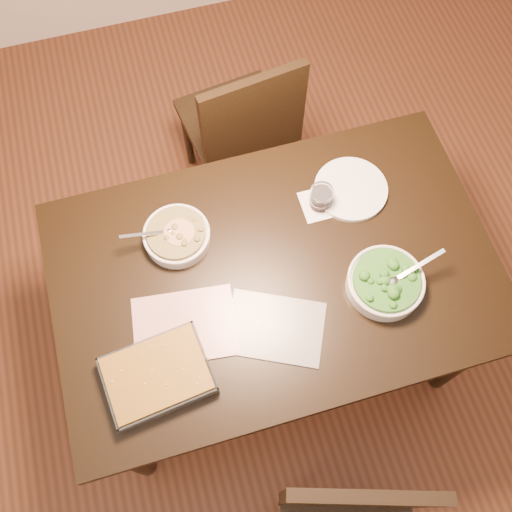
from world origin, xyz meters
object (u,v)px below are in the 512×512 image
at_px(table, 274,282).
at_px(baking_dish, 157,375).
at_px(wine_tumbler, 321,197).
at_px(broccoli_bowl, 385,282).
at_px(stew_bowl, 177,235).
at_px(chair_far, 243,127).
at_px(dinner_plate, 351,189).

relative_size(table, baking_dish, 4.36).
xyz_separation_m(table, wine_tumbler, (0.21, 0.19, 0.14)).
bearing_deg(broccoli_bowl, table, 155.16).
bearing_deg(table, wine_tumbler, 41.91).
xyz_separation_m(table, broccoli_bowl, (0.31, -0.14, 0.13)).
bearing_deg(stew_bowl, table, -35.53).
height_order(table, wine_tumbler, wine_tumbler).
distance_m(table, baking_dish, 0.50).
relative_size(stew_bowl, chair_far, 0.27).
bearing_deg(baking_dish, dinner_plate, 23.65).
height_order(dinner_plate, chair_far, chair_far).
bearing_deg(wine_tumbler, broccoli_bowl, -73.75).
relative_size(broccoli_bowl, baking_dish, 0.84).
bearing_deg(chair_far, table, 74.62).
bearing_deg(broccoli_bowl, baking_dish, -173.44).
distance_m(stew_bowl, wine_tumbler, 0.48).
height_order(broccoli_bowl, wine_tumbler, broccoli_bowl).
bearing_deg(broccoli_bowl, chair_far, 103.22).
height_order(wine_tumbler, dinner_plate, wine_tumbler).
xyz_separation_m(stew_bowl, chair_far, (0.37, 0.56, -0.28)).
bearing_deg(table, baking_dish, -151.85).
relative_size(broccoli_bowl, wine_tumbler, 3.20).
bearing_deg(dinner_plate, table, -147.26).
relative_size(stew_bowl, broccoli_bowl, 0.89).
distance_m(baking_dish, dinner_plate, 0.87).
xyz_separation_m(dinner_plate, chair_far, (-0.23, 0.54, -0.26)).
relative_size(table, stew_bowl, 5.85).
bearing_deg(stew_bowl, baking_dish, -110.06).
bearing_deg(baking_dish, table, 21.59).
xyz_separation_m(baking_dish, dinner_plate, (0.75, 0.44, -0.02)).
bearing_deg(stew_bowl, broccoli_bowl, -30.13).
height_order(table, chair_far, chair_far).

